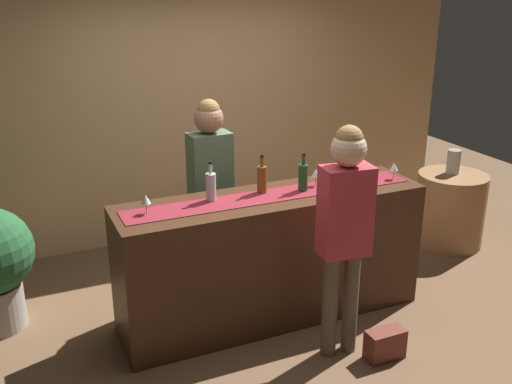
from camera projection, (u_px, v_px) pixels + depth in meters
The scene contains 15 objects.
ground_plane at pixel (271, 314), 4.76m from camera, with size 10.00×10.00×0.00m, color brown.
back_wall at pixel (191, 96), 5.90m from camera, with size 6.00×0.12×2.90m, color tan.
bar_counter at pixel (272, 257), 4.59m from camera, with size 2.39×0.60×1.02m, color #3D2314.
counter_runner_cloth at pixel (272, 195), 4.42m from camera, with size 2.27×0.28×0.01m, color maroon.
wine_bottle_clear at pixel (211, 186), 4.27m from camera, with size 0.07×0.07×0.30m.
wine_bottle_amber at pixel (262, 179), 4.44m from camera, with size 0.07×0.07×0.30m.
wine_bottle_green at pixel (303, 177), 4.48m from camera, with size 0.07×0.07×0.30m.
wine_glass_near_customer at pixel (146, 200), 4.03m from camera, with size 0.07×0.07×0.14m.
wine_glass_mid_counter at pixel (316, 173), 4.58m from camera, with size 0.07×0.07×0.14m.
wine_glass_far_end at pixel (394, 167), 4.74m from camera, with size 0.07×0.07×0.14m.
bartender at pixel (210, 177), 4.80m from camera, with size 0.35×0.23×1.67m.
customer_sipping at pixel (345, 219), 3.94m from camera, with size 0.36×0.24×1.68m.
round_side_table at pixel (450, 209), 5.93m from camera, with size 0.68×0.68×0.74m, color #996B42.
vase_on_side_table at pixel (453, 162), 5.80m from camera, with size 0.13×0.13×0.24m, color #A8A399.
handbag at pixel (385, 344), 4.18m from camera, with size 0.28×0.14×0.22m, color brown.
Camera 1 is at (-1.81, -3.73, 2.54)m, focal length 41.41 mm.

